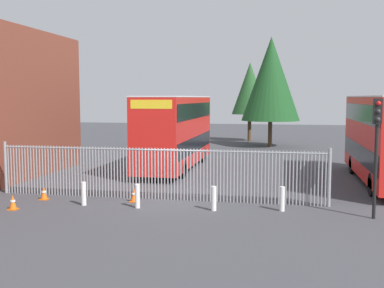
% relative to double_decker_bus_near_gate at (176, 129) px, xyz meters
% --- Properties ---
extents(ground_plane, '(100.00, 100.00, 0.00)m').
position_rel_double_decker_bus_near_gate_xyz_m(ground_plane, '(1.91, -0.68, -2.42)').
color(ground_plane, '#3D3D42').
extents(palisade_fence, '(14.32, 0.14, 2.35)m').
position_rel_double_decker_bus_near_gate_xyz_m(palisade_fence, '(1.15, -8.68, -1.24)').
color(palisade_fence, gray).
rests_on(palisade_fence, ground).
extents(double_decker_bus_near_gate, '(2.54, 10.81, 4.42)m').
position_rel_double_decker_bus_near_gate_xyz_m(double_decker_bus_near_gate, '(0.00, 0.00, 0.00)').
color(double_decker_bus_near_gate, red).
rests_on(double_decker_bus_near_gate, ground).
extents(bollard_near_left, '(0.20, 0.20, 0.95)m').
position_rel_double_decker_bus_near_gate_xyz_m(bollard_near_left, '(-1.44, -10.33, -1.95)').
color(bollard_near_left, silver).
rests_on(bollard_near_left, ground).
extents(bollard_center_front, '(0.20, 0.20, 0.95)m').
position_rel_double_decker_bus_near_gate_xyz_m(bollard_center_front, '(0.83, -10.36, -1.95)').
color(bollard_center_front, silver).
rests_on(bollard_center_front, ground).
extents(bollard_near_right, '(0.20, 0.20, 0.95)m').
position_rel_double_decker_bus_near_gate_xyz_m(bollard_near_right, '(3.85, -10.24, -1.95)').
color(bollard_near_right, silver).
rests_on(bollard_near_right, ground).
extents(bollard_far_right, '(0.20, 0.20, 0.95)m').
position_rel_double_decker_bus_near_gate_xyz_m(bollard_far_right, '(6.42, -9.81, -1.95)').
color(bollard_far_right, silver).
rests_on(bollard_far_right, ground).
extents(traffic_cone_by_gate, '(0.34, 0.34, 0.59)m').
position_rel_double_decker_bus_near_gate_xyz_m(traffic_cone_by_gate, '(0.36, -9.37, -2.13)').
color(traffic_cone_by_gate, orange).
rests_on(traffic_cone_by_gate, ground).
extents(traffic_cone_mid_forecourt, '(0.34, 0.34, 0.59)m').
position_rel_double_decker_bus_near_gate_xyz_m(traffic_cone_mid_forecourt, '(-3.82, -11.57, -2.13)').
color(traffic_cone_mid_forecourt, orange).
rests_on(traffic_cone_mid_forecourt, ground).
extents(traffic_cone_near_kerb, '(0.34, 0.34, 0.59)m').
position_rel_double_decker_bus_near_gate_xyz_m(traffic_cone_near_kerb, '(-3.54, -9.68, -2.13)').
color(traffic_cone_near_kerb, orange).
rests_on(traffic_cone_near_kerb, ground).
extents(traffic_light_kerbside, '(0.28, 0.33, 4.30)m').
position_rel_double_decker_bus_near_gate_xyz_m(traffic_light_kerbside, '(9.66, -10.33, 0.56)').
color(traffic_light_kerbside, black).
rests_on(traffic_light_kerbside, ground).
extents(tree_tall_back, '(3.55, 3.55, 7.77)m').
position_rel_double_decker_bus_near_gate_xyz_m(tree_tall_back, '(3.11, 18.99, 2.79)').
color(tree_tall_back, '#4C3823').
rests_on(tree_tall_back, ground).
extents(tree_short_side, '(5.07, 5.07, 9.57)m').
position_rel_double_decker_bus_near_gate_xyz_m(tree_short_side, '(5.28, 13.97, 3.52)').
color(tree_short_side, '#4C3823').
rests_on(tree_short_side, ground).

